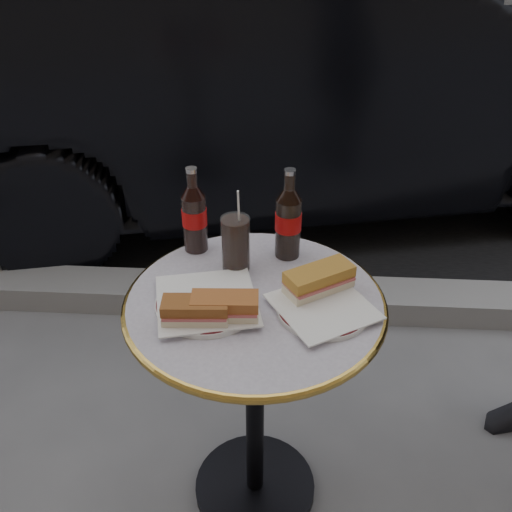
# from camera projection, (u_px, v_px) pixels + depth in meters

# --- Properties ---
(ground) EXTENTS (80.00, 80.00, 0.00)m
(ground) POSITION_uv_depth(u_px,v_px,m) (255.00, 489.00, 1.74)
(ground) COLOR slate
(ground) RESTS_ON ground
(asphalt_road) EXTENTS (40.00, 8.00, 0.00)m
(asphalt_road) POSITION_uv_depth(u_px,v_px,m) (285.00, 61.00, 5.91)
(asphalt_road) COLOR black
(asphalt_road) RESTS_ON ground
(curb) EXTENTS (40.00, 0.20, 0.12)m
(curb) POSITION_uv_depth(u_px,v_px,m) (268.00, 297.00, 2.46)
(curb) COLOR gray
(curb) RESTS_ON ground
(bistro_table) EXTENTS (0.62, 0.62, 0.73)m
(bistro_table) POSITION_uv_depth(u_px,v_px,m) (255.00, 406.00, 1.54)
(bistro_table) COLOR #BAB2C4
(bistro_table) RESTS_ON ground
(plate_left) EXTENTS (0.25, 0.25, 0.01)m
(plate_left) POSITION_uv_depth(u_px,v_px,m) (207.00, 303.00, 1.31)
(plate_left) COLOR white
(plate_left) RESTS_ON bistro_table
(plate_right) EXTENTS (0.28, 0.28, 0.01)m
(plate_right) POSITION_uv_depth(u_px,v_px,m) (323.00, 309.00, 1.30)
(plate_right) COLOR silver
(plate_right) RESTS_ON bistro_table
(sandwich_left_a) EXTENTS (0.15, 0.07, 0.05)m
(sandwich_left_a) POSITION_uv_depth(u_px,v_px,m) (195.00, 312.00, 1.24)
(sandwich_left_a) COLOR brown
(sandwich_left_a) RESTS_ON plate_left
(sandwich_left_b) EXTENTS (0.15, 0.08, 0.05)m
(sandwich_left_b) POSITION_uv_depth(u_px,v_px,m) (225.00, 307.00, 1.25)
(sandwich_left_b) COLOR #A65B2A
(sandwich_left_b) RESTS_ON plate_left
(sandwich_right) EXTENTS (0.18, 0.15, 0.06)m
(sandwich_right) POSITION_uv_depth(u_px,v_px,m) (319.00, 281.00, 1.33)
(sandwich_right) COLOR #B47B2D
(sandwich_right) RESTS_ON plate_right
(cola_bottle_left) EXTENTS (0.09, 0.09, 0.23)m
(cola_bottle_left) POSITION_uv_depth(u_px,v_px,m) (194.00, 210.00, 1.46)
(cola_bottle_left) COLOR black
(cola_bottle_left) RESTS_ON bistro_table
(cola_bottle_right) EXTENTS (0.08, 0.08, 0.24)m
(cola_bottle_right) POSITION_uv_depth(u_px,v_px,m) (289.00, 214.00, 1.43)
(cola_bottle_right) COLOR black
(cola_bottle_right) RESTS_ON bistro_table
(cola_glass) EXTENTS (0.08, 0.08, 0.15)m
(cola_glass) POSITION_uv_depth(u_px,v_px,m) (236.00, 244.00, 1.40)
(cola_glass) COLOR black
(cola_glass) RESTS_ON bistro_table
(parked_car) EXTENTS (2.42, 4.50, 1.41)m
(parked_car) POSITION_uv_depth(u_px,v_px,m) (303.00, 74.00, 3.01)
(parked_car) COLOR black
(parked_car) RESTS_ON ground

